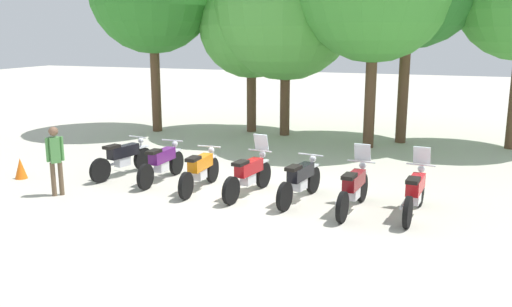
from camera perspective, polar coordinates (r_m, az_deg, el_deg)
name	(u,v)px	position (r m, az deg, el deg)	size (l,w,h in m)	color
ground_plane	(249,195)	(12.91, -0.76, -4.35)	(80.00, 80.00, 0.00)	#BCB7A8
motorcycle_0	(123,157)	(14.92, -13.75, -0.41)	(0.76, 2.16, 0.99)	black
motorcycle_1	(162,162)	(14.16, -9.82, -0.92)	(0.62, 2.19, 0.99)	black
motorcycle_2	(200,170)	(13.27, -5.87, -1.70)	(0.62, 2.19, 0.99)	black
motorcycle_3	(249,174)	(12.77, -0.76, -2.14)	(0.68, 2.18, 1.37)	black
motorcycle_4	(300,180)	(12.37, 4.64, -2.74)	(0.69, 2.18, 0.99)	black
motorcycle_5	(354,187)	(11.85, 10.18, -3.52)	(0.62, 2.19, 1.37)	black
motorcycle_6	(415,192)	(11.83, 16.31, -3.85)	(0.62, 2.19, 1.37)	black
person_0	(55,156)	(13.47, -20.26, -0.23)	(0.33, 0.35, 1.64)	brown
tree_1	(251,26)	(20.80, -0.49, 13.23)	(3.91, 3.91, 5.97)	brown
tree_2	(286,7)	(20.09, 3.15, 15.01)	(5.19, 5.19, 7.22)	brown
traffic_cone	(21,168)	(15.54, -23.41, -1.44)	(0.32, 0.32, 0.55)	orange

